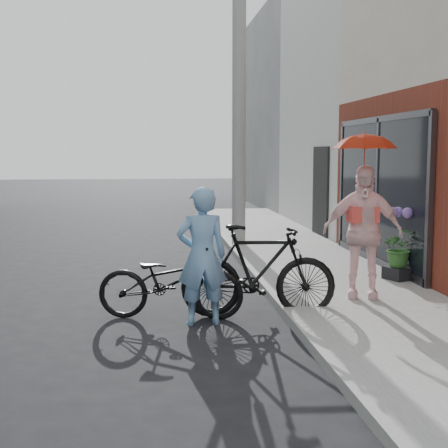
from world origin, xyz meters
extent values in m
plane|color=black|center=(0.00, 0.00, 0.00)|extent=(80.00, 80.00, 0.00)
cube|color=gray|center=(2.10, 2.00, 0.06)|extent=(2.20, 24.00, 0.12)
cube|color=#9E9E99|center=(0.94, 2.00, 0.06)|extent=(0.12, 24.00, 0.12)
cube|color=black|center=(3.16, 3.50, 1.36)|extent=(0.06, 3.80, 2.40)
cube|color=slate|center=(7.20, 16.00, 3.50)|extent=(8.00, 8.00, 7.00)
cylinder|color=#9E9E99|center=(1.10, 6.00, 3.50)|extent=(0.28, 0.28, 7.00)
imported|color=#77A8D5|center=(-0.12, 0.46, 0.82)|extent=(0.63, 0.44, 1.64)
imported|color=black|center=(-0.48, 0.75, 0.47)|extent=(1.86, 0.93, 0.93)
imported|color=black|center=(0.60, 0.71, 0.58)|extent=(1.95, 0.68, 1.15)
imported|color=#FFD7D5|center=(2.04, 1.09, 0.99)|extent=(1.10, 0.70, 1.75)
imported|color=red|center=(2.04, 1.09, 2.21)|extent=(0.78, 0.78, 0.69)
cube|color=black|center=(3.00, 2.13, 0.22)|extent=(0.48, 0.48, 0.19)
imported|color=#326829|center=(3.00, 2.13, 0.60)|extent=(0.53, 0.46, 0.59)
camera|label=1|loc=(-0.71, -6.75, 2.05)|focal=50.00mm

